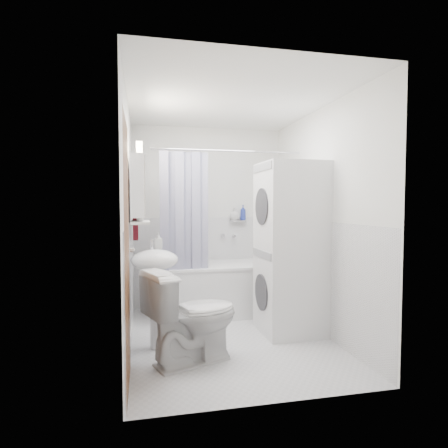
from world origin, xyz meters
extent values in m
plane|color=silver|center=(0.00, 0.00, 0.00)|extent=(2.60, 2.60, 0.00)
plane|color=white|center=(0.00, 1.30, 1.20)|extent=(2.00, 0.00, 2.00)
plane|color=white|center=(0.00, -1.30, 1.20)|extent=(2.00, 0.00, 2.00)
plane|color=white|center=(-1.00, 0.00, 1.20)|extent=(0.00, 2.60, 2.60)
plane|color=white|center=(1.00, 0.00, 1.20)|extent=(0.00, 2.60, 2.60)
plane|color=white|center=(0.00, 0.00, 2.40)|extent=(2.60, 2.60, 0.00)
plane|color=white|center=(0.00, 1.29, 0.60)|extent=(1.98, 0.00, 1.98)
plane|color=white|center=(-0.99, 0.00, 0.60)|extent=(0.00, 2.58, 2.58)
plane|color=white|center=(0.99, 0.00, 0.60)|extent=(0.00, 2.58, 2.58)
plane|color=brown|center=(-0.98, -0.88, 1.00)|extent=(0.00, 2.00, 2.00)
cylinder|color=silver|center=(-0.95, -0.55, 1.00)|extent=(0.04, 0.04, 0.04)
cube|color=white|center=(0.14, 0.92, 0.30)|extent=(1.63, 0.76, 0.60)
cube|color=white|center=(0.14, 0.92, 0.61)|extent=(1.65, 0.78, 0.03)
cube|color=silver|center=(0.14, 0.92, 0.50)|extent=(1.45, 0.58, 0.20)
cylinder|color=silver|center=(0.34, 1.25, 0.95)|extent=(0.04, 0.12, 0.04)
cylinder|color=silver|center=(0.14, 0.59, 2.00)|extent=(1.83, 0.02, 0.02)
cube|color=#16164D|center=(-0.63, 0.59, 1.25)|extent=(0.10, 0.02, 1.45)
cube|color=#16164D|center=(-0.54, 0.59, 1.25)|extent=(0.10, 0.02, 1.45)
cube|color=#16164D|center=(-0.45, 0.59, 1.25)|extent=(0.10, 0.02, 1.45)
cube|color=#16164D|center=(-0.36, 0.59, 1.25)|extent=(0.10, 0.02, 1.45)
cube|color=#16164D|center=(-0.27, 0.59, 1.25)|extent=(0.10, 0.02, 1.45)
cube|color=#16164D|center=(-0.18, 0.59, 1.25)|extent=(0.10, 0.02, 1.45)
ellipsoid|color=white|center=(-0.76, -0.11, 0.85)|extent=(0.44, 0.37, 0.20)
cylinder|color=white|center=(-0.74, -0.11, 0.38)|extent=(0.14, 0.14, 0.75)
cylinder|color=silver|center=(-0.78, 0.03, 0.97)|extent=(0.03, 0.03, 0.14)
cylinder|color=silver|center=(-0.78, -0.01, 1.03)|extent=(0.02, 0.10, 0.02)
cube|color=white|center=(-0.91, 0.10, 1.55)|extent=(0.12, 0.50, 0.60)
cube|color=white|center=(-0.84, 0.10, 1.55)|extent=(0.01, 0.47, 0.57)
cube|color=#FFEABF|center=(-0.89, 0.10, 1.93)|extent=(0.06, 0.45, 0.06)
cube|color=silver|center=(-0.89, 0.10, 1.20)|extent=(0.18, 0.54, 0.02)
cube|color=silver|center=(0.39, 1.24, 1.15)|extent=(0.22, 0.06, 0.02)
cube|color=maroon|center=(-0.94, 0.35, 1.37)|extent=(0.05, 0.31, 0.72)
cube|color=maroon|center=(-0.91, 0.35, 1.70)|extent=(0.03, 0.27, 0.08)
cylinder|color=silver|center=(-0.95, 0.35, 1.74)|extent=(0.02, 0.04, 0.02)
cube|color=white|center=(0.68, 0.06, 0.45)|extent=(0.65, 0.65, 0.91)
cylinder|color=#2D2D33|center=(0.35, 0.06, 0.45)|extent=(0.02, 0.39, 0.38)
cube|color=gray|center=(0.36, 0.06, 0.85)|extent=(0.02, 0.58, 0.08)
cube|color=white|center=(0.68, 0.06, 1.36)|extent=(0.65, 0.65, 0.91)
cylinder|color=#2D2D33|center=(0.35, 0.06, 1.35)|extent=(0.02, 0.39, 0.38)
cube|color=gray|center=(0.36, 0.06, 1.76)|extent=(0.02, 0.58, 0.08)
imported|color=white|center=(-0.45, -0.50, 0.40)|extent=(0.94, 0.72, 0.81)
imported|color=gray|center=(-0.71, 0.25, 0.95)|extent=(0.08, 0.17, 0.08)
imported|color=gray|center=(-0.89, -0.05, 1.25)|extent=(0.07, 0.18, 0.07)
imported|color=gray|center=(-0.89, 0.22, 1.26)|extent=(0.10, 0.09, 0.10)
imported|color=gray|center=(0.35, 1.24, 1.23)|extent=(0.13, 0.17, 0.13)
imported|color=#27379C|center=(0.47, 1.24, 1.20)|extent=(0.08, 0.21, 0.08)
camera|label=1|loc=(-0.86, -3.69, 1.38)|focal=30.00mm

